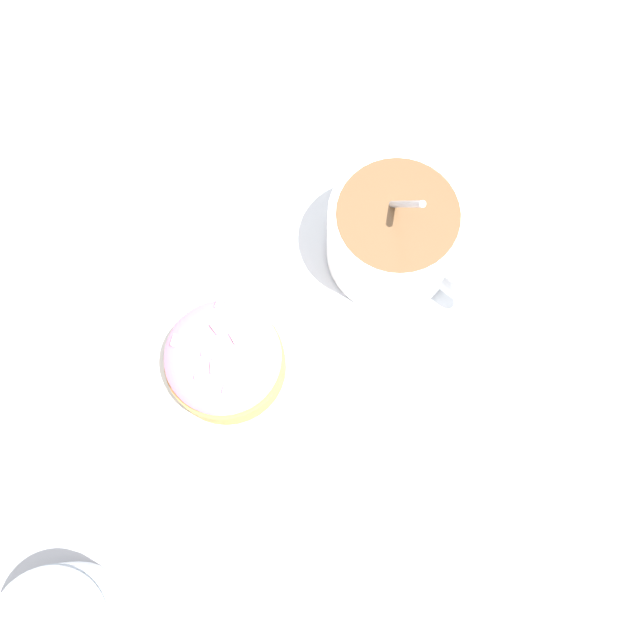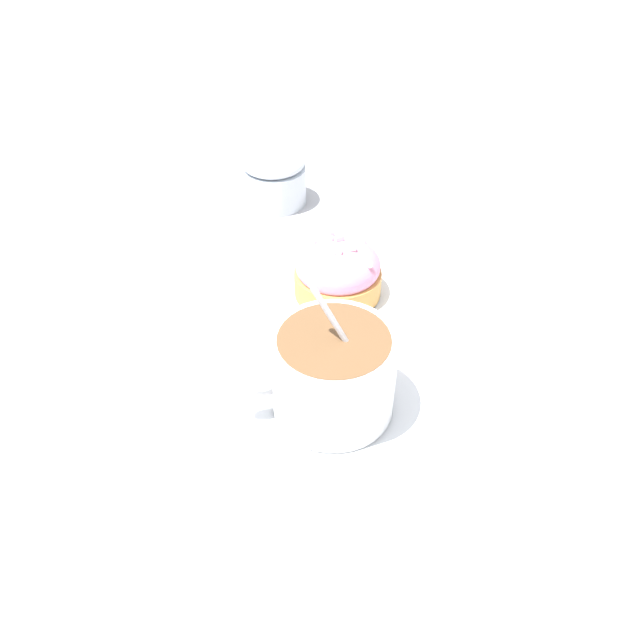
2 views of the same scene
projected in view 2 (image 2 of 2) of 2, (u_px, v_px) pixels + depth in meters
ground_plane at (331, 345)px, 0.50m from camera, size 3.00×3.00×0.00m
paper_napkin at (331, 344)px, 0.50m from camera, size 0.33×0.34×0.00m
coffee_cup at (332, 371)px, 0.43m from camera, size 0.09×0.11×0.11m
frosted_pastry at (339, 272)px, 0.54m from camera, size 0.08×0.08×0.05m
sugar_bowl at (274, 177)px, 0.66m from camera, size 0.07×0.07×0.06m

